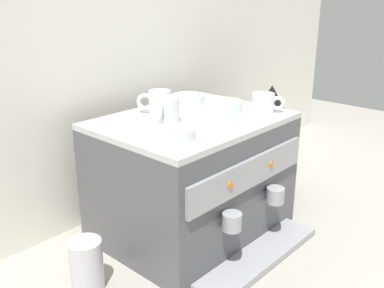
{
  "coord_description": "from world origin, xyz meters",
  "views": [
    {
      "loc": [
        -0.99,
        -0.9,
        0.79
      ],
      "look_at": [
        0.0,
        0.0,
        0.31
      ],
      "focal_mm": 41.36,
      "sensor_mm": 36.0,
      "label": 1
    }
  ],
  "objects_px": {
    "espresso_machine": "(193,177)",
    "ceramic_bowl_0": "(223,107)",
    "ceramic_cup_1": "(158,102)",
    "ceramic_bowl_2": "(176,133)",
    "ceramic_cup_2": "(264,103)",
    "coffee_grinder": "(269,141)",
    "milk_pitcher": "(87,265)",
    "ceramic_cup_0": "(165,110)",
    "ceramic_bowl_1": "(188,99)"
  },
  "relations": [
    {
      "from": "milk_pitcher",
      "to": "ceramic_cup_1",
      "type": "bearing_deg",
      "value": 16.77
    },
    {
      "from": "milk_pitcher",
      "to": "ceramic_bowl_2",
      "type": "bearing_deg",
      "value": -21.96
    },
    {
      "from": "ceramic_bowl_1",
      "to": "espresso_machine",
      "type": "bearing_deg",
      "value": -132.24
    },
    {
      "from": "ceramic_cup_0",
      "to": "coffee_grinder",
      "type": "relative_size",
      "value": 0.27
    },
    {
      "from": "ceramic_cup_0",
      "to": "coffee_grinder",
      "type": "xyz_separation_m",
      "value": [
        0.55,
        -0.02,
        -0.23
      ]
    },
    {
      "from": "ceramic_cup_2",
      "to": "coffee_grinder",
      "type": "bearing_deg",
      "value": 27.29
    },
    {
      "from": "ceramic_cup_0",
      "to": "milk_pitcher",
      "type": "distance_m",
      "value": 0.49
    },
    {
      "from": "ceramic_bowl_2",
      "to": "ceramic_cup_0",
      "type": "bearing_deg",
      "value": 56.56
    },
    {
      "from": "ceramic_cup_2",
      "to": "ceramic_bowl_1",
      "type": "height_order",
      "value": "ceramic_cup_2"
    },
    {
      "from": "ceramic_cup_1",
      "to": "ceramic_bowl_0",
      "type": "xyz_separation_m",
      "value": [
        0.15,
        -0.15,
        -0.02
      ]
    },
    {
      "from": "ceramic_cup_2",
      "to": "coffee_grinder",
      "type": "height_order",
      "value": "ceramic_cup_2"
    },
    {
      "from": "ceramic_cup_0",
      "to": "milk_pitcher",
      "type": "xyz_separation_m",
      "value": [
        -0.33,
        -0.03,
        -0.36
      ]
    },
    {
      "from": "ceramic_cup_0",
      "to": "milk_pitcher",
      "type": "height_order",
      "value": "ceramic_cup_0"
    },
    {
      "from": "ceramic_cup_0",
      "to": "ceramic_cup_1",
      "type": "height_order",
      "value": "ceramic_cup_0"
    },
    {
      "from": "ceramic_bowl_2",
      "to": "ceramic_cup_1",
      "type": "bearing_deg",
      "value": 56.99
    },
    {
      "from": "ceramic_cup_2",
      "to": "ceramic_bowl_1",
      "type": "xyz_separation_m",
      "value": [
        -0.08,
        0.26,
        -0.02
      ]
    },
    {
      "from": "ceramic_bowl_0",
      "to": "coffee_grinder",
      "type": "height_order",
      "value": "ceramic_bowl_0"
    },
    {
      "from": "ceramic_cup_1",
      "to": "ceramic_cup_2",
      "type": "xyz_separation_m",
      "value": [
        0.25,
        -0.24,
        -0.01
      ]
    },
    {
      "from": "espresso_machine",
      "to": "coffee_grinder",
      "type": "relative_size",
      "value": 1.36
    },
    {
      "from": "espresso_machine",
      "to": "coffee_grinder",
      "type": "bearing_deg",
      "value": 0.58
    },
    {
      "from": "ceramic_bowl_1",
      "to": "milk_pitcher",
      "type": "height_order",
      "value": "ceramic_bowl_1"
    },
    {
      "from": "ceramic_cup_2",
      "to": "espresso_machine",
      "type": "bearing_deg",
      "value": 149.54
    },
    {
      "from": "ceramic_bowl_2",
      "to": "ceramic_bowl_0",
      "type": "bearing_deg",
      "value": 13.43
    },
    {
      "from": "ceramic_cup_1",
      "to": "ceramic_bowl_1",
      "type": "distance_m",
      "value": 0.16
    },
    {
      "from": "ceramic_cup_0",
      "to": "ceramic_cup_2",
      "type": "bearing_deg",
      "value": -26.57
    },
    {
      "from": "milk_pitcher",
      "to": "ceramic_bowl_1",
      "type": "bearing_deg",
      "value": 13.98
    },
    {
      "from": "ceramic_bowl_0",
      "to": "coffee_grinder",
      "type": "bearing_deg",
      "value": 5.69
    },
    {
      "from": "ceramic_bowl_0",
      "to": "ceramic_bowl_2",
      "type": "xyz_separation_m",
      "value": [
        -0.29,
        -0.07,
        -0.0
      ]
    },
    {
      "from": "ceramic_cup_2",
      "to": "ceramic_bowl_2",
      "type": "bearing_deg",
      "value": 176.36
    },
    {
      "from": "coffee_grinder",
      "to": "ceramic_cup_0",
      "type": "bearing_deg",
      "value": 177.57
    },
    {
      "from": "ceramic_cup_0",
      "to": "ceramic_cup_2",
      "type": "distance_m",
      "value": 0.34
    },
    {
      "from": "ceramic_bowl_2",
      "to": "coffee_grinder",
      "type": "relative_size",
      "value": 0.25
    },
    {
      "from": "ceramic_bowl_2",
      "to": "coffee_grinder",
      "type": "distance_m",
      "value": 0.68
    },
    {
      "from": "ceramic_bowl_2",
      "to": "milk_pitcher",
      "type": "distance_m",
      "value": 0.43
    },
    {
      "from": "ceramic_cup_0",
      "to": "coffee_grinder",
      "type": "bearing_deg",
      "value": -2.43
    },
    {
      "from": "ceramic_cup_1",
      "to": "espresso_machine",
      "type": "bearing_deg",
      "value": -73.31
    },
    {
      "from": "ceramic_cup_1",
      "to": "ceramic_bowl_2",
      "type": "bearing_deg",
      "value": -123.01
    },
    {
      "from": "ceramic_cup_2",
      "to": "ceramic_bowl_0",
      "type": "bearing_deg",
      "value": 136.22
    },
    {
      "from": "ceramic_cup_1",
      "to": "coffee_grinder",
      "type": "xyz_separation_m",
      "value": [
        0.49,
        -0.11,
        -0.23
      ]
    },
    {
      "from": "ceramic_cup_1",
      "to": "ceramic_bowl_2",
      "type": "xyz_separation_m",
      "value": [
        -0.14,
        -0.22,
        -0.02
      ]
    },
    {
      "from": "ceramic_bowl_0",
      "to": "coffee_grinder",
      "type": "distance_m",
      "value": 0.41
    },
    {
      "from": "ceramic_cup_0",
      "to": "milk_pitcher",
      "type": "relative_size",
      "value": 0.78
    },
    {
      "from": "ceramic_bowl_1",
      "to": "ceramic_bowl_2",
      "type": "height_order",
      "value": "same"
    },
    {
      "from": "espresso_machine",
      "to": "ceramic_bowl_0",
      "type": "bearing_deg",
      "value": -14.88
    },
    {
      "from": "ceramic_cup_2",
      "to": "ceramic_bowl_2",
      "type": "height_order",
      "value": "ceramic_cup_2"
    },
    {
      "from": "ceramic_bowl_0",
      "to": "espresso_machine",
      "type": "bearing_deg",
      "value": 165.12
    },
    {
      "from": "ceramic_cup_1",
      "to": "ceramic_cup_2",
      "type": "distance_m",
      "value": 0.35
    },
    {
      "from": "ceramic_bowl_0",
      "to": "coffee_grinder",
      "type": "xyz_separation_m",
      "value": [
        0.35,
        0.03,
        -0.21
      ]
    },
    {
      "from": "ceramic_bowl_1",
      "to": "coffee_grinder",
      "type": "bearing_deg",
      "value": -21.93
    },
    {
      "from": "ceramic_bowl_2",
      "to": "ceramic_cup_2",
      "type": "bearing_deg",
      "value": -3.64
    }
  ]
}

